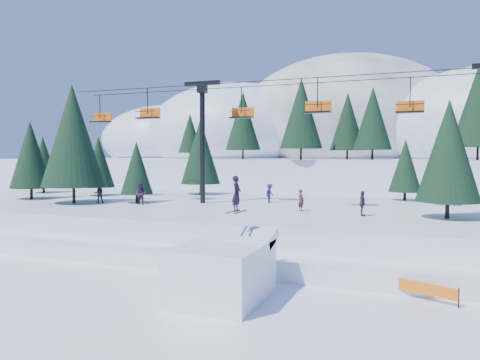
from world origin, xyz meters
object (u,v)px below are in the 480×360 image
(chairlift, at_px, (316,119))
(banner_near, at_px, (426,289))
(banner_far, at_px, (420,277))
(jump_kicker, at_px, (223,269))

(chairlift, bearing_deg, banner_near, -59.55)
(chairlift, distance_m, banner_near, 17.99)
(banner_near, distance_m, banner_far, 2.22)
(jump_kicker, height_order, banner_near, jump_kicker)
(banner_far, bearing_deg, chairlift, 124.09)
(banner_near, height_order, banner_far, same)
(jump_kicker, relative_size, banner_near, 2.11)
(banner_far, bearing_deg, jump_kicker, -147.85)
(jump_kicker, bearing_deg, chairlift, 87.68)
(jump_kicker, bearing_deg, banner_far, 32.15)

